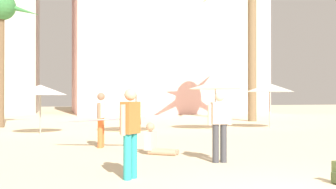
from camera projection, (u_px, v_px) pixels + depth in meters
hotel_pink at (164, 30)px, 40.13m from camera, size 18.04×11.16×16.93m
palm_tree_left at (1, 15)px, 20.40m from camera, size 3.84×3.94×7.07m
cafe_umbrella_0 at (136, 90)px, 17.53m from camera, size 2.76×2.76×2.13m
cafe_umbrella_1 at (215, 85)px, 18.81m from camera, size 2.59×2.59×2.38m
cafe_umbrella_2 at (40, 90)px, 16.78m from camera, size 2.27×2.27×2.12m
cafe_umbrella_3 at (270, 88)px, 19.86m from camera, size 2.41×2.41×2.29m
person_near_left at (101, 118)px, 12.23m from camera, size 2.81×1.42×1.74m
person_mid_right at (156, 143)px, 10.91m from camera, size 0.96×0.85×0.88m
person_mid_left at (130, 129)px, 7.65m from camera, size 0.50×0.49×1.78m
person_near_right at (220, 124)px, 9.56m from camera, size 0.61×0.27×1.74m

